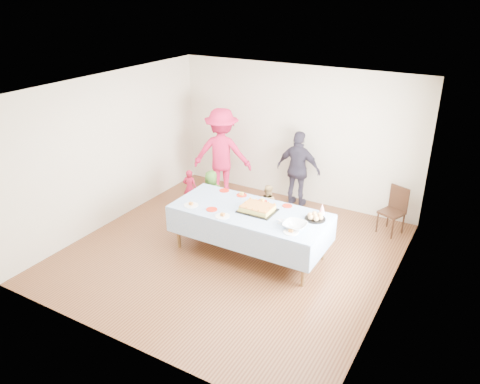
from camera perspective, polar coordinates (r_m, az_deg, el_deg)
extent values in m
plane|color=#4E2816|center=(7.80, -1.07, -7.31)|extent=(5.00, 5.00, 0.00)
cube|color=beige|center=(9.30, 6.85, 6.95)|extent=(5.00, 0.04, 2.70)
cube|color=beige|center=(5.43, -14.94, -6.87)|extent=(5.00, 0.04, 2.70)
cube|color=beige|center=(8.67, -15.53, 4.95)|extent=(0.04, 5.00, 2.70)
cube|color=beige|center=(6.38, 18.50, -2.44)|extent=(0.04, 5.00, 2.70)
cube|color=white|center=(6.80, -1.25, 12.49)|extent=(5.00, 5.00, 0.04)
cube|color=#472B16|center=(6.51, 18.80, -0.51)|extent=(0.03, 1.75, 1.35)
cylinder|color=#52391C|center=(7.83, -7.54, -4.33)|extent=(0.06, 0.06, 0.73)
cylinder|color=#52391C|center=(6.87, 7.77, -8.78)|extent=(0.06, 0.06, 0.73)
cylinder|color=#52391C|center=(8.43, -4.13, -1.99)|extent=(0.06, 0.06, 0.73)
cylinder|color=#52391C|center=(7.55, 10.24, -5.70)|extent=(0.06, 0.06, 0.73)
cube|color=#52391C|center=(7.42, 1.20, -2.47)|extent=(2.40, 1.00, 0.04)
cube|color=white|center=(7.41, 1.20, -2.29)|extent=(2.50, 1.10, 0.01)
cube|color=black|center=(7.38, 2.14, -2.29)|extent=(0.57, 0.44, 0.02)
cube|color=#F2E05C|center=(7.36, 2.14, -1.99)|extent=(0.48, 0.36, 0.07)
cube|color=#B27029|center=(7.34, 2.15, -1.70)|extent=(0.48, 0.36, 0.01)
cylinder|color=black|center=(7.22, 9.13, -3.26)|extent=(0.32, 0.32, 0.02)
sphere|color=tan|center=(7.17, 9.79, -3.06)|extent=(0.08, 0.08, 0.08)
sphere|color=tan|center=(7.24, 9.68, -2.75)|extent=(0.08, 0.08, 0.08)
sphere|color=tan|center=(7.27, 9.06, -2.61)|extent=(0.08, 0.08, 0.08)
sphere|color=tan|center=(7.22, 8.53, -2.76)|extent=(0.08, 0.08, 0.08)
sphere|color=tan|center=(7.14, 8.62, -3.07)|extent=(0.08, 0.08, 0.08)
sphere|color=tan|center=(7.12, 9.26, -3.23)|extent=(0.08, 0.08, 0.08)
sphere|color=tan|center=(7.19, 9.16, -2.91)|extent=(0.08, 0.08, 0.08)
imported|color=silver|center=(6.91, 6.69, -4.09)|extent=(0.35, 0.35, 0.09)
cone|color=white|center=(7.37, 9.97, -2.01)|extent=(0.10, 0.10, 0.17)
cylinder|color=red|center=(8.10, -1.94, 0.19)|extent=(0.17, 0.17, 0.01)
cylinder|color=red|center=(7.91, 0.20, -0.39)|extent=(0.18, 0.18, 0.01)
cylinder|color=red|center=(7.69, 2.72, -1.16)|extent=(0.17, 0.17, 0.01)
cylinder|color=red|center=(7.58, 5.78, -1.68)|extent=(0.16, 0.16, 0.01)
cylinder|color=red|center=(7.43, -3.47, -2.13)|extent=(0.18, 0.18, 0.01)
cylinder|color=white|center=(7.60, -5.98, -1.61)|extent=(0.23, 0.23, 0.01)
cylinder|color=white|center=(7.22, -2.14, -2.96)|extent=(0.23, 0.23, 0.01)
cylinder|color=white|center=(6.81, 6.23, -4.88)|extent=(0.22, 0.22, 0.01)
cylinder|color=black|center=(8.66, 16.39, -3.58)|extent=(0.03, 0.03, 0.38)
cylinder|color=black|center=(8.51, 18.08, -4.32)|extent=(0.03, 0.03, 0.38)
cylinder|color=black|center=(8.89, 17.59, -2.96)|extent=(0.03, 0.03, 0.38)
cylinder|color=black|center=(8.75, 19.26, -3.67)|extent=(0.03, 0.03, 0.38)
cube|color=black|center=(8.61, 18.00, -2.42)|extent=(0.48, 0.48, 0.04)
cube|color=black|center=(8.64, 18.82, -0.70)|extent=(0.35, 0.17, 0.44)
imported|color=#B51637|center=(9.26, -6.14, 0.50)|extent=(0.32, 0.25, 0.76)
imported|color=#386521|center=(8.71, -3.51, -0.33)|extent=(0.52, 0.41, 0.94)
imported|color=tan|center=(8.56, 3.36, -1.48)|extent=(0.37, 0.29, 0.75)
imported|color=#CA1946|center=(9.47, -2.21, 4.72)|extent=(1.35, 1.04, 1.85)
imported|color=#2E2939|center=(9.15, 7.13, 2.75)|extent=(0.89, 0.38, 1.52)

